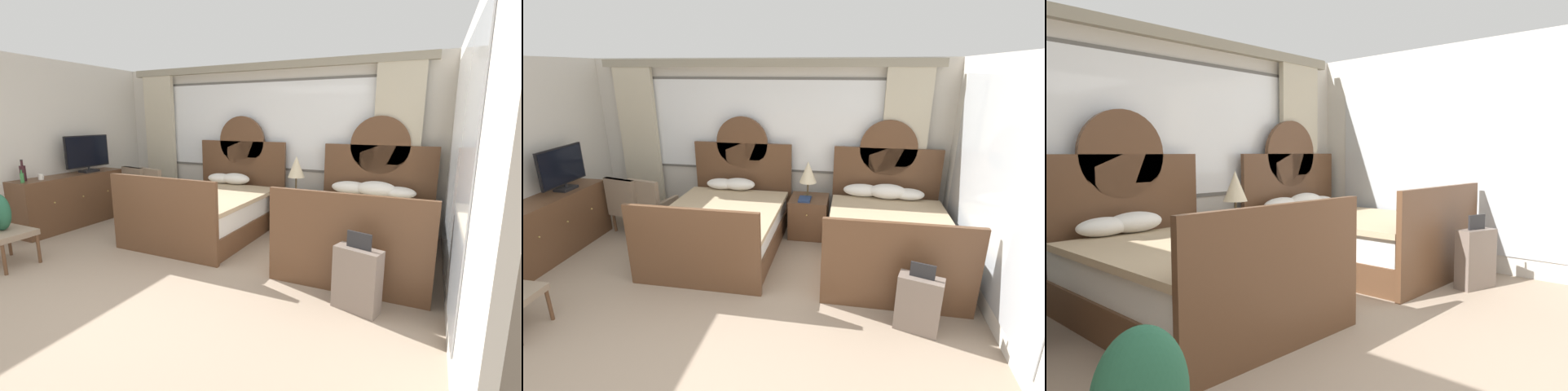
% 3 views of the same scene
% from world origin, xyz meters
% --- Properties ---
extents(wall_back_window, '(5.86, 0.22, 2.70)m').
position_xyz_m(wall_back_window, '(0.00, 3.74, 1.43)').
color(wall_back_window, beige).
rests_on(wall_back_window, ground_plane).
extents(wall_right_mirror, '(0.08, 4.34, 2.70)m').
position_xyz_m(wall_right_mirror, '(2.96, 1.60, 1.35)').
color(wall_right_mirror, beige).
rests_on(wall_right_mirror, ground_plane).
extents(bed_near_window, '(1.65, 2.23, 1.81)m').
position_xyz_m(bed_near_window, '(-0.36, 2.55, 0.37)').
color(bed_near_window, brown).
rests_on(bed_near_window, ground_plane).
extents(bed_near_mirror, '(1.65, 2.23, 1.81)m').
position_xyz_m(bed_near_mirror, '(1.98, 2.56, 0.38)').
color(bed_near_mirror, brown).
rests_on(bed_near_mirror, ground_plane).
extents(nightstand_between_beds, '(0.59, 0.61, 0.62)m').
position_xyz_m(nightstand_between_beds, '(0.82, 3.22, 0.31)').
color(nightstand_between_beds, brown).
rests_on(nightstand_between_beds, ground_plane).
extents(table_lamp_on_nightstand, '(0.27, 0.27, 0.57)m').
position_xyz_m(table_lamp_on_nightstand, '(0.78, 3.27, 1.02)').
color(table_lamp_on_nightstand, brown).
rests_on(table_lamp_on_nightstand, nightstand_between_beds).
extents(book_on_nightstand, '(0.18, 0.26, 0.03)m').
position_xyz_m(book_on_nightstand, '(0.76, 3.10, 0.64)').
color(book_on_nightstand, navy).
rests_on(book_on_nightstand, nightstand_between_beds).
extents(suitcase_on_floor, '(0.46, 0.29, 0.76)m').
position_xyz_m(suitcase_on_floor, '(2.17, 1.11, 0.31)').
color(suitcase_on_floor, '#75665B').
rests_on(suitcase_on_floor, ground_plane).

